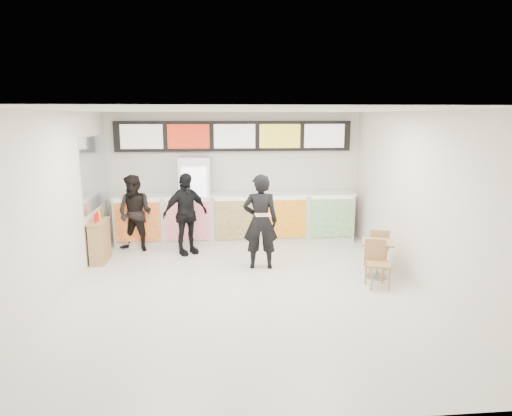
{
  "coord_description": "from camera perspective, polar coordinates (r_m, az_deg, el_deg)",
  "views": [
    {
      "loc": [
        -0.49,
        -7.33,
        2.91
      ],
      "look_at": [
        0.3,
        1.2,
        1.18
      ],
      "focal_mm": 32.0,
      "sensor_mm": 36.0,
      "label": 1
    }
  ],
  "objects": [
    {
      "name": "drinks_fridge",
      "position": [
        10.62,
        -7.6,
        0.97
      ],
      "size": [
        0.7,
        0.67,
        2.0
      ],
      "color": "white",
      "rests_on": "floor"
    },
    {
      "name": "pizza_slice",
      "position": [
        8.26,
        0.87,
        -0.82
      ],
      "size": [
        0.36,
        0.36,
        0.02
      ],
      "color": "beige",
      "rests_on": "customer_main"
    },
    {
      "name": "service_counter",
      "position": [
        10.69,
        -2.53,
        -1.21
      ],
      "size": [
        5.56,
        0.77,
        1.14
      ],
      "color": "silver",
      "rests_on": "floor"
    },
    {
      "name": "menu_board",
      "position": [
        10.77,
        -2.71,
        8.96
      ],
      "size": [
        5.5,
        0.14,
        0.7
      ],
      "color": "black",
      "rests_on": "wall_back"
    },
    {
      "name": "condiment_ledge",
      "position": [
        9.76,
        -18.96,
        -3.89
      ],
      "size": [
        0.31,
        0.76,
        1.02
      ],
      "color": "tan",
      "rests_on": "floor"
    },
    {
      "name": "wall_left",
      "position": [
        7.88,
        -23.78,
        0.14
      ],
      "size": [
        0.0,
        7.0,
        7.0
      ],
      "primitive_type": "plane",
      "rotation": [
        1.57,
        0.0,
        1.57
      ],
      "color": "silver",
      "rests_on": "floor"
    },
    {
      "name": "wall_back",
      "position": [
        10.93,
        -2.68,
        4.0
      ],
      "size": [
        6.0,
        0.0,
        6.0
      ],
      "primitive_type": "plane",
      "rotation": [
        1.57,
        0.0,
        0.0
      ],
      "color": "silver",
      "rests_on": "floor"
    },
    {
      "name": "customer_main",
      "position": [
        8.75,
        0.55,
        -1.71
      ],
      "size": [
        0.71,
        0.49,
        1.84
      ],
      "primitive_type": "imported",
      "rotation": [
        0.0,
        0.0,
        3.06
      ],
      "color": "black",
      "rests_on": "floor"
    },
    {
      "name": "customer_left",
      "position": [
        10.24,
        -14.87,
        -0.65
      ],
      "size": [
        0.99,
        0.89,
        1.67
      ],
      "primitive_type": "imported",
      "rotation": [
        0.0,
        0.0,
        -0.38
      ],
      "color": "black",
      "rests_on": "floor"
    },
    {
      "name": "customer_mid",
      "position": [
        9.77,
        -8.81,
        -0.74
      ],
      "size": [
        1.1,
        0.89,
        1.75
      ],
      "primitive_type": "imported",
      "rotation": [
        0.0,
        0.0,
        0.53
      ],
      "color": "black",
      "rests_on": "floor"
    },
    {
      "name": "ceiling",
      "position": [
        7.35,
        -1.5,
        12.13
      ],
      "size": [
        7.0,
        7.0,
        0.0
      ],
      "primitive_type": "plane",
      "rotation": [
        3.14,
        0.0,
        0.0
      ],
      "color": "white",
      "rests_on": "wall_back"
    },
    {
      "name": "floor",
      "position": [
        7.9,
        -1.39,
        -10.18
      ],
      "size": [
        7.0,
        7.0,
        0.0
      ],
      "primitive_type": "plane",
      "color": "beige",
      "rests_on": "ground"
    },
    {
      "name": "cafe_table",
      "position": [
        8.62,
        14.9,
        -5.38
      ],
      "size": [
        0.78,
        1.44,
        0.81
      ],
      "rotation": [
        0.0,
        0.0,
        -0.31
      ],
      "color": "tan",
      "rests_on": "floor"
    },
    {
      "name": "wall_right",
      "position": [
        8.24,
        19.86,
        0.89
      ],
      "size": [
        0.0,
        7.0,
        7.0
      ],
      "primitive_type": "plane",
      "rotation": [
        1.57,
        0.0,
        -1.57
      ],
      "color": "silver",
      "rests_on": "floor"
    },
    {
      "name": "mirror_panel",
      "position": [
        10.16,
        -19.54,
        4.21
      ],
      "size": [
        0.01,
        2.0,
        1.5
      ],
      "primitive_type": "cube",
      "color": "#B2B7BF",
      "rests_on": "wall_left"
    }
  ]
}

